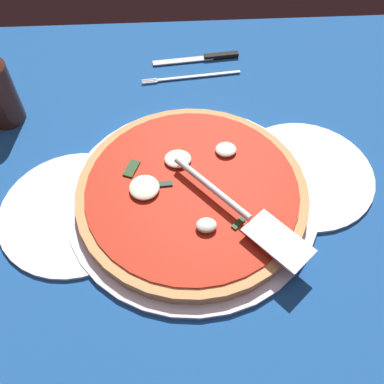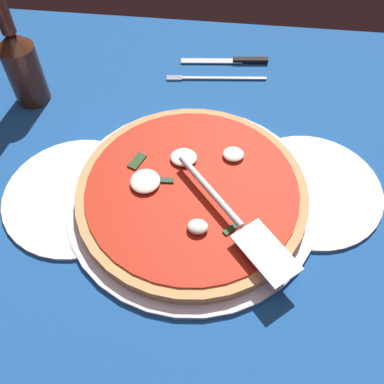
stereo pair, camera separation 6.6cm
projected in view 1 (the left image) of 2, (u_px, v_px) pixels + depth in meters
The scene contains 7 objects.
ground_plane at pixel (211, 219), 66.45cm from camera, with size 103.78×103.78×0.80cm, color #1B4B8E.
pizza_pan at pixel (192, 198), 67.62cm from camera, with size 38.80×38.80×1.18cm, color silver.
dinner_plate_left at pixel (75, 212), 66.23cm from camera, with size 22.85×22.85×1.00cm, color white.
dinner_plate_right at pixel (304, 174), 70.54cm from camera, with size 22.40×22.40×1.00cm, color white.
pizza at pixel (192, 192), 66.31cm from camera, with size 35.25×35.25×3.37cm.
pizza_server at pixel (244, 212), 60.94cm from camera, with size 18.06×20.24×1.00cm.
place_setting_far at pixel (198, 68), 86.77cm from camera, with size 20.16×13.45×1.40cm.
Camera 1 is at (-4.96, -35.74, 55.64)cm, focal length 40.68 mm.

